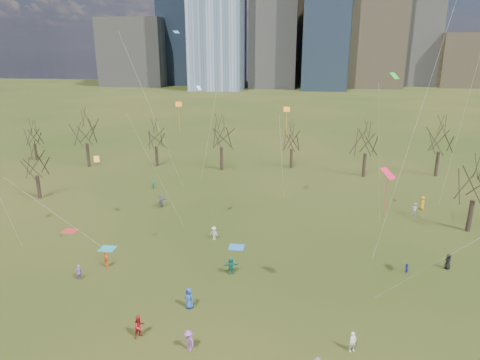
# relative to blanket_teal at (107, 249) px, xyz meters

# --- Properties ---
(ground) EXTENTS (500.00, 500.00, 0.00)m
(ground) POSITION_rel_blanket_teal_xyz_m (13.69, -8.02, -0.01)
(ground) COLOR black
(ground) RESTS_ON ground
(downtown_skyline) EXTENTS (212.50, 78.00, 118.00)m
(downtown_skyline) POSITION_rel_blanket_teal_xyz_m (11.26, 202.62, 38.99)
(downtown_skyline) COLOR slate
(downtown_skyline) RESTS_ON ground
(bare_tree_row) EXTENTS (113.04, 29.80, 9.50)m
(bare_tree_row) POSITION_rel_blanket_teal_xyz_m (13.61, 29.20, 6.10)
(bare_tree_row) COLOR black
(bare_tree_row) RESTS_ON ground
(blanket_teal) EXTENTS (1.60, 1.50, 0.03)m
(blanket_teal) POSITION_rel_blanket_teal_xyz_m (0.00, 0.00, 0.00)
(blanket_teal) COLOR teal
(blanket_teal) RESTS_ON ground
(blanket_navy) EXTENTS (1.60, 1.50, 0.03)m
(blanket_navy) POSITION_rel_blanket_teal_xyz_m (13.55, 2.18, 0.00)
(blanket_navy) COLOR blue
(blanket_navy) RESTS_ON ground
(blanket_crimson) EXTENTS (1.60, 1.50, 0.03)m
(blanket_crimson) POSITION_rel_blanket_teal_xyz_m (-6.29, 3.73, 0.00)
(blanket_crimson) COLOR #B52524
(blanket_crimson) RESTS_ON ground
(person_0) EXTENTS (1.04, 0.87, 1.81)m
(person_0) POSITION_rel_blanket_teal_xyz_m (11.29, -9.40, 0.89)
(person_0) COLOR #224994
(person_0) RESTS_ON ground
(person_1) EXTENTS (0.66, 0.58, 1.51)m
(person_1) POSITION_rel_blanket_teal_xyz_m (23.92, -12.96, 0.74)
(person_1) COLOR silver
(person_1) RESTS_ON ground
(person_2) EXTENTS (1.09, 1.13, 1.83)m
(person_2) POSITION_rel_blanket_teal_xyz_m (8.60, -13.49, 0.90)
(person_2) COLOR #A3171D
(person_2) RESTS_ON ground
(person_4) EXTENTS (0.89, 0.99, 1.62)m
(person_4) POSITION_rel_blanket_teal_xyz_m (1.63, -3.77, 0.80)
(person_4) COLOR #FE581C
(person_4) RESTS_ON ground
(person_5) EXTENTS (1.65, 1.03, 1.69)m
(person_5) POSITION_rel_blanket_teal_xyz_m (13.82, -3.45, 0.83)
(person_5) COLOR #19715D
(person_5) RESTS_ON ground
(person_6) EXTENTS (0.90, 0.86, 1.55)m
(person_6) POSITION_rel_blanket_teal_xyz_m (34.40, 0.28, 0.76)
(person_6) COLOR black
(person_6) RESTS_ON ground
(person_7) EXTENTS (0.59, 0.65, 1.49)m
(person_7) POSITION_rel_blanket_teal_xyz_m (0.11, -6.29, 0.73)
(person_7) COLOR #7C4C98
(person_7) RESTS_ON ground
(person_8) EXTENTS (0.46, 0.54, 0.96)m
(person_8) POSITION_rel_blanket_teal_xyz_m (30.25, -1.12, 0.47)
(person_8) COLOR navy
(person_8) RESTS_ON ground
(person_9) EXTENTS (1.13, 0.90, 1.53)m
(person_9) POSITION_rel_blanket_teal_xyz_m (10.80, 3.77, 0.75)
(person_9) COLOR silver
(person_9) RESTS_ON ground
(person_11) EXTENTS (1.38, 1.79, 1.89)m
(person_11) POSITION_rel_blanket_teal_xyz_m (1.95, 12.68, 0.93)
(person_11) COLOR slate
(person_11) RESTS_ON ground
(person_12) EXTENTS (0.69, 0.95, 1.79)m
(person_12) POSITION_rel_blanket_teal_xyz_m (36.26, 16.57, 0.88)
(person_12) COLOR orange
(person_12) RESTS_ON ground
(person_13) EXTENTS (0.73, 0.76, 1.76)m
(person_13) POSITION_rel_blanket_teal_xyz_m (-1.66, 20.19, 0.86)
(person_13) COLOR #1A754E
(person_13) RESTS_ON ground
(person_14) EXTENTS (0.82, 0.90, 1.50)m
(person_14) POSITION_rel_blanket_teal_xyz_m (34.84, 14.62, 0.74)
(person_14) COLOR silver
(person_14) RESTS_ON ground
(person_15) EXTENTS (1.19, 1.11, 1.62)m
(person_15) POSITION_rel_blanket_teal_xyz_m (12.52, -14.44, 0.79)
(person_15) COLOR #8C4C99
(person_15) RESTS_ON ground
(kites_airborne) EXTENTS (60.04, 37.08, 31.15)m
(kites_airborne) POSITION_rel_blanket_teal_xyz_m (14.44, 2.88, 12.52)
(kites_airborne) COLOR orange
(kites_airborne) RESTS_ON ground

